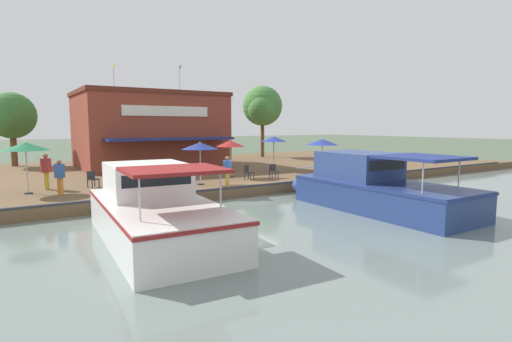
% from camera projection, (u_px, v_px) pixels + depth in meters
% --- Properties ---
extents(ground_plane, '(220.00, 220.00, 0.00)m').
position_uv_depth(ground_plane, '(249.00, 199.00, 20.89)').
color(ground_plane, '#4C5B47').
extents(quay_deck, '(22.00, 56.00, 0.60)m').
position_uv_depth(quay_deck, '(173.00, 172.00, 30.07)').
color(quay_deck, brown).
rests_on(quay_deck, ground).
extents(quay_edge_fender, '(0.20, 50.40, 0.10)m').
position_uv_depth(quay_edge_fender, '(248.00, 186.00, 20.90)').
color(quay_edge_fender, '#2D2D33').
rests_on(quay_edge_fender, quay_deck).
extents(waterfront_restaurant, '(9.74, 10.57, 8.04)m').
position_uv_depth(waterfront_restaurant, '(150.00, 130.00, 31.38)').
color(waterfront_restaurant, brown).
rests_on(waterfront_restaurant, quay_deck).
extents(patio_umbrella_near_quay_edge, '(1.81, 1.81, 2.50)m').
position_uv_depth(patio_umbrella_near_quay_edge, '(274.00, 139.00, 28.14)').
color(patio_umbrella_near_quay_edge, '#B7B7B7').
rests_on(patio_umbrella_near_quay_edge, quay_deck).
extents(patio_umbrella_mid_patio_right, '(1.99, 1.99, 2.35)m').
position_uv_depth(patio_umbrella_mid_patio_right, '(200.00, 146.00, 21.57)').
color(patio_umbrella_mid_patio_right, '#B7B7B7').
rests_on(patio_umbrella_mid_patio_right, quay_deck).
extents(patio_umbrella_mid_patio_left, '(2.24, 2.24, 2.32)m').
position_uv_depth(patio_umbrella_mid_patio_left, '(322.00, 142.00, 27.57)').
color(patio_umbrella_mid_patio_left, '#B7B7B7').
rests_on(patio_umbrella_mid_patio_left, quay_deck).
extents(patio_umbrella_back_row, '(2.12, 2.12, 2.48)m').
position_uv_depth(patio_umbrella_back_row, '(25.00, 146.00, 18.62)').
color(patio_umbrella_back_row, '#B7B7B7').
rests_on(patio_umbrella_back_row, quay_deck).
extents(patio_umbrella_far_corner, '(1.78, 1.78, 2.35)m').
position_uv_depth(patio_umbrella_far_corner, '(230.00, 144.00, 24.57)').
color(patio_umbrella_far_corner, '#B7B7B7').
rests_on(patio_umbrella_far_corner, quay_deck).
extents(cafe_chair_beside_entrance, '(0.58, 0.58, 0.85)m').
position_uv_depth(cafe_chair_beside_entrance, '(134.00, 172.00, 23.52)').
color(cafe_chair_beside_entrance, '#2D2D33').
rests_on(cafe_chair_beside_entrance, quay_deck).
extents(cafe_chair_mid_patio, '(0.57, 0.57, 0.85)m').
position_uv_depth(cafe_chair_mid_patio, '(92.00, 178.00, 20.77)').
color(cafe_chair_mid_patio, '#2D2D33').
rests_on(cafe_chair_mid_patio, quay_deck).
extents(cafe_chair_under_first_umbrella, '(0.50, 0.50, 0.85)m').
position_uv_depth(cafe_chair_under_first_umbrella, '(322.00, 167.00, 26.46)').
color(cafe_chair_under_first_umbrella, '#2D2D33').
rests_on(cafe_chair_under_first_umbrella, quay_deck).
extents(cafe_chair_back_row_seat, '(0.59, 0.59, 0.85)m').
position_uv_depth(cafe_chair_back_row_seat, '(248.00, 172.00, 23.85)').
color(cafe_chair_back_row_seat, '#2D2D33').
rests_on(cafe_chair_back_row_seat, quay_deck).
extents(cafe_chair_far_corner_seat, '(0.52, 0.52, 0.85)m').
position_uv_depth(cafe_chair_far_corner_seat, '(273.00, 170.00, 24.44)').
color(cafe_chair_far_corner_seat, '#2D2D33').
rests_on(cafe_chair_far_corner_seat, quay_deck).
extents(person_near_entrance, '(0.52, 0.52, 1.82)m').
position_uv_depth(person_near_entrance, '(46.00, 167.00, 20.00)').
color(person_near_entrance, gold).
rests_on(person_near_entrance, quay_deck).
extents(person_at_quay_edge, '(0.46, 0.46, 1.62)m').
position_uv_depth(person_at_quay_edge, '(227.00, 168.00, 20.81)').
color(person_at_quay_edge, gold).
rests_on(person_at_quay_edge, quay_deck).
extents(person_mid_patio, '(0.47, 0.47, 1.65)m').
position_uv_depth(person_mid_patio, '(60.00, 173.00, 18.55)').
color(person_mid_patio, orange).
rests_on(person_mid_patio, quay_deck).
extents(motorboat_second_along, '(9.06, 3.70, 2.54)m').
position_uv_depth(motorboat_second_along, '(151.00, 209.00, 13.67)').
color(motorboat_second_along, white).
rests_on(motorboat_second_along, river_water).
extents(motorboat_far_downstream, '(9.57, 3.35, 2.54)m').
position_uv_depth(motorboat_far_downstream, '(365.00, 187.00, 18.36)').
color(motorboat_far_downstream, navy).
rests_on(motorboat_far_downstream, river_water).
extents(tree_upstream_bank, '(4.25, 4.05, 7.24)m').
position_uv_depth(tree_upstream_bank, '(262.00, 107.00, 40.42)').
color(tree_upstream_bank, brown).
rests_on(tree_upstream_bank, quay_deck).
extents(tree_downstream_bank, '(3.82, 3.64, 5.83)m').
position_uv_depth(tree_downstream_bank, '(10.00, 117.00, 31.18)').
color(tree_downstream_bank, brown).
rests_on(tree_downstream_bank, quay_deck).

